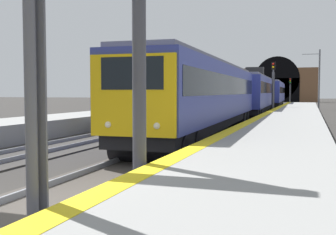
% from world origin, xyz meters
% --- Properties ---
extents(ground_plane, '(320.00, 320.00, 0.00)m').
position_xyz_m(ground_plane, '(0.00, 0.00, 0.00)').
color(ground_plane, '#302D2B').
extents(platform_right, '(112.00, 3.77, 0.94)m').
position_xyz_m(platform_right, '(0.00, -4.12, 0.47)').
color(platform_right, gray).
rests_on(platform_right, ground_plane).
extents(platform_right_edge_strip, '(112.00, 0.50, 0.01)m').
position_xyz_m(platform_right_edge_strip, '(0.00, -2.48, 0.94)').
color(platform_right_edge_strip, yellow).
rests_on(platform_right_edge_strip, platform_right).
extents(track_main_line, '(160.00, 2.66, 0.21)m').
position_xyz_m(track_main_line, '(0.00, 0.00, 0.04)').
color(track_main_line, '#423D38').
rests_on(track_main_line, ground_plane).
extents(train_main_approaching, '(62.55, 3.39, 4.86)m').
position_xyz_m(train_main_approaching, '(35.47, -0.00, 2.28)').
color(train_main_approaching, navy).
rests_on(train_main_approaching, ground_plane).
extents(train_adjacent_platform, '(40.13, 3.16, 4.70)m').
position_xyz_m(train_adjacent_platform, '(34.23, 4.88, 2.17)').
color(train_adjacent_platform, gray).
rests_on(train_adjacent_platform, ground_plane).
extents(railway_signal_near, '(0.39, 0.38, 5.62)m').
position_xyz_m(railway_signal_near, '(-2.40, -1.84, 3.38)').
color(railway_signal_near, '#4C4C54').
rests_on(railway_signal_near, ground_plane).
extents(railway_signal_mid, '(0.39, 0.38, 5.31)m').
position_xyz_m(railway_signal_mid, '(35.22, -1.84, 3.11)').
color(railway_signal_mid, '#4C4C54').
rests_on(railway_signal_mid, ground_plane).
extents(railway_signal_far, '(0.39, 0.38, 4.90)m').
position_xyz_m(railway_signal_far, '(71.78, -1.84, 2.98)').
color(railway_signal_far, '#38383D').
rests_on(railway_signal_far, ground_plane).
extents(tunnel_portal, '(2.59, 18.88, 11.08)m').
position_xyz_m(tunnel_portal, '(99.85, 2.44, 4.17)').
color(tunnel_portal, brown).
rests_on(tunnel_portal, ground_plane).
extents(catenary_mast_near, '(0.22, 2.43, 7.95)m').
position_xyz_m(catenary_mast_near, '(46.98, 11.24, 4.10)').
color(catenary_mast_near, '#595B60').
rests_on(catenary_mast_near, ground_plane).
extents(catenary_mast_far, '(0.22, 2.39, 8.14)m').
position_xyz_m(catenary_mast_far, '(53.60, -6.36, 4.20)').
color(catenary_mast_far, '#595B60').
rests_on(catenary_mast_far, ground_plane).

